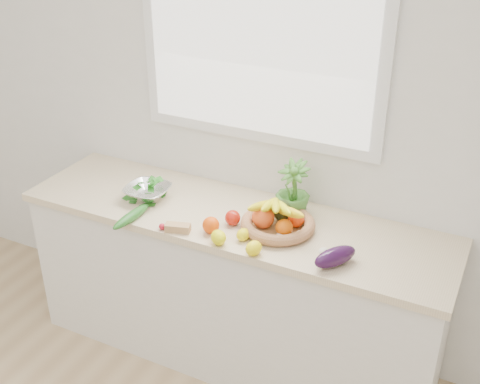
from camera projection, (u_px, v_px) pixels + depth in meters
The scene contains 20 objects.
back_wall at pixel (259, 112), 3.06m from camera, with size 4.50×0.02×2.70m, color white.
counter_cabinet at pixel (233, 289), 3.26m from camera, with size 2.20×0.58×0.86m, color silver.
countertop at pixel (233, 218), 3.05m from camera, with size 2.24×0.62×0.04m, color beige.
window_frame at pixel (259, 33), 2.86m from camera, with size 1.30×0.03×1.10m, color white.
window_pane at pixel (257, 34), 2.85m from camera, with size 1.18×0.01×0.98m, color white.
orange_loose at pixel (211, 225), 2.87m from camera, with size 0.08×0.08×0.08m, color #EB4A07.
lemon_a at pixel (243, 235), 2.81m from camera, with size 0.06×0.07×0.06m, color yellow.
lemon_b at pixel (254, 248), 2.70m from camera, with size 0.07×0.09×0.07m, color yellow.
lemon_c at pixel (218, 237), 2.78m from camera, with size 0.07×0.09×0.07m, color #F0EC0D.
apple at pixel (233, 218), 2.93m from camera, with size 0.08×0.08×0.08m, color #B01B0E.
ginger at pixel (178, 228), 2.89m from camera, with size 0.12×0.05×0.04m, color tan.
garlic_a at pixel (282, 236), 2.82m from camera, with size 0.05×0.05×0.04m, color silver.
garlic_b at pixel (301, 235), 2.82m from camera, with size 0.05×0.05×0.04m, color white.
garlic_c at pixel (324, 252), 2.70m from camera, with size 0.05×0.05×0.04m, color silver.
eggplant at pixel (335, 257), 2.62m from camera, with size 0.08×0.22×0.09m, color #290D31.
cucumber at pixel (131, 216), 2.97m from camera, with size 0.05×0.28×0.05m, color #1B5519.
radish at pixel (162, 227), 2.90m from camera, with size 0.03×0.03×0.03m, color red.
potted_herb at pixel (293, 190), 2.98m from camera, with size 0.17×0.17×0.31m, color #437E2E.
fruit_basket at pixel (277, 220), 2.89m from camera, with size 0.47×0.47×0.19m.
colander_with_spinach at pixel (147, 189), 3.15m from camera, with size 0.24×0.24×0.12m.
Camera 1 is at (1.20, -0.39, 2.42)m, focal length 45.00 mm.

